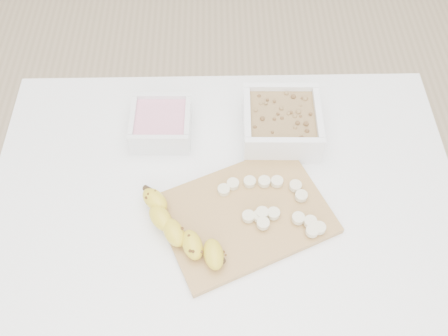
{
  "coord_description": "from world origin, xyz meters",
  "views": [
    {
      "loc": [
        -0.01,
        -0.54,
        1.66
      ],
      "look_at": [
        0.0,
        0.03,
        0.81
      ],
      "focal_mm": 40.0,
      "sensor_mm": 36.0,
      "label": 1
    }
  ],
  "objects_px": {
    "cutting_board": "(245,214)",
    "table": "(224,217)",
    "bowl_yogurt": "(161,123)",
    "bowl_granola": "(281,123)",
    "banana": "(182,230)"
  },
  "relations": [
    {
      "from": "table",
      "to": "banana",
      "type": "xyz_separation_m",
      "value": [
        -0.08,
        -0.1,
        0.13
      ]
    },
    {
      "from": "table",
      "to": "banana",
      "type": "height_order",
      "value": "banana"
    },
    {
      "from": "cutting_board",
      "to": "banana",
      "type": "height_order",
      "value": "banana"
    },
    {
      "from": "table",
      "to": "banana",
      "type": "bearing_deg",
      "value": -130.55
    },
    {
      "from": "cutting_board",
      "to": "table",
      "type": "bearing_deg",
      "value": 129.41
    },
    {
      "from": "bowl_yogurt",
      "to": "table",
      "type": "bearing_deg",
      "value": -51.18
    },
    {
      "from": "bowl_yogurt",
      "to": "cutting_board",
      "type": "xyz_separation_m",
      "value": [
        0.18,
        -0.22,
        -0.02
      ]
    },
    {
      "from": "cutting_board",
      "to": "banana",
      "type": "relative_size",
      "value": 1.48
    },
    {
      "from": "banana",
      "to": "bowl_granola",
      "type": "bearing_deg",
      "value": 17.75
    },
    {
      "from": "bowl_yogurt",
      "to": "bowl_granola",
      "type": "bearing_deg",
      "value": -2.04
    },
    {
      "from": "table",
      "to": "cutting_board",
      "type": "bearing_deg",
      "value": -50.59
    },
    {
      "from": "bowl_yogurt",
      "to": "cutting_board",
      "type": "distance_m",
      "value": 0.29
    },
    {
      "from": "table",
      "to": "bowl_yogurt",
      "type": "bearing_deg",
      "value": 128.82
    },
    {
      "from": "bowl_yogurt",
      "to": "banana",
      "type": "relative_size",
      "value": 0.61
    },
    {
      "from": "table",
      "to": "cutting_board",
      "type": "relative_size",
      "value": 3.05
    }
  ]
}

